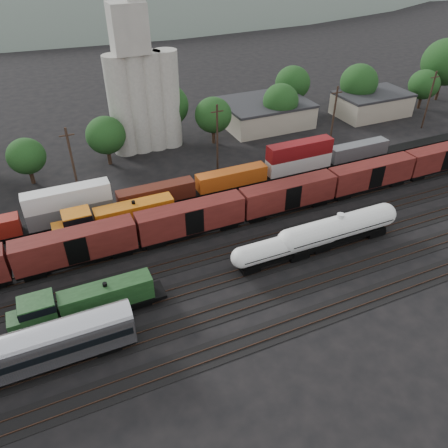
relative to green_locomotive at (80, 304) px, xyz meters
name	(u,v)px	position (x,y,z in m)	size (l,w,h in m)	color
ground	(200,258)	(15.80, 5.00, -2.53)	(600.00, 600.00, 0.00)	black
tracks	(200,258)	(15.80, 5.00, -2.48)	(180.00, 33.20, 0.20)	black
green_locomotive	(80,304)	(0.00, 0.00, 0.00)	(16.72, 2.95, 4.43)	black
tank_car_a	(287,246)	(25.76, 0.00, -0.09)	(15.53, 2.78, 4.07)	white
tank_car_b	(338,228)	(33.70, 0.00, 0.34)	(18.52, 3.32, 4.85)	white
passenger_coach	(6,357)	(-7.32, -5.00, 0.76)	(23.63, 2.91, 5.37)	silver
orange_locomotive	(113,219)	(6.78, 15.00, 0.09)	(18.41, 3.07, 4.60)	black
boxcar_string	(288,195)	(31.92, 10.00, 0.59)	(169.00, 2.90, 4.20)	black
container_wall	(22,220)	(-4.80, 20.00, -0.01)	(164.09, 2.60, 5.80)	black
grain_silo	(143,91)	(19.08, 41.00, 8.73)	(13.40, 5.00, 29.00)	#A5A397
industrial_sheds	(165,135)	(22.43, 40.25, 0.03)	(119.38, 17.26, 5.10)	#9E937F
tree_band	(105,117)	(11.79, 40.93, 5.03)	(162.44, 20.24, 14.49)	black
utility_poles	(149,150)	(15.80, 27.00, 3.68)	(122.20, 0.36, 12.00)	black
distant_hills	(84,34)	(39.72, 265.00, -23.09)	(860.00, 286.00, 130.00)	#59665B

